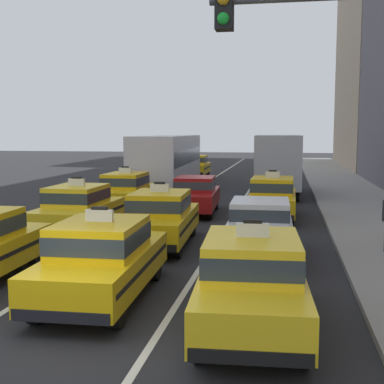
% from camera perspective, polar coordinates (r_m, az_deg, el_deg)
% --- Properties ---
extents(ground_plane, '(160.00, 160.00, 0.00)m').
position_cam_1_polar(ground_plane, '(8.94, -15.85, -16.43)').
color(ground_plane, '#232326').
extents(lane_stripe_left_center, '(0.14, 80.00, 0.01)m').
position_cam_1_polar(lane_stripe_left_center, '(28.09, -0.75, -0.46)').
color(lane_stripe_left_center, silver).
rests_on(lane_stripe_left_center, ground).
extents(lane_stripe_center_right, '(0.14, 80.00, 0.01)m').
position_cam_1_polar(lane_stripe_center_right, '(27.66, 5.78, -0.60)').
color(lane_stripe_center_right, silver).
rests_on(lane_stripe_center_right, ground).
extents(sidewalk_curb, '(4.00, 90.00, 0.15)m').
position_cam_1_polar(sidewalk_curb, '(22.89, 18.90, -2.26)').
color(sidewalk_curb, gray).
rests_on(sidewalk_curb, ground).
extents(taxi_left_second, '(1.88, 4.58, 1.96)m').
position_cam_1_polar(taxi_left_second, '(18.07, -12.29, -1.76)').
color(taxi_left_second, black).
rests_on(taxi_left_second, ground).
extents(taxi_left_third, '(1.84, 4.57, 1.96)m').
position_cam_1_polar(taxi_left_third, '(23.11, -7.20, 0.14)').
color(taxi_left_third, black).
rests_on(taxi_left_third, ground).
extents(bus_left_fourth, '(3.02, 11.31, 3.22)m').
position_cam_1_polar(bus_left_fourth, '(31.31, -2.60, 3.60)').
color(bus_left_fourth, black).
rests_on(bus_left_fourth, ground).
extents(taxi_left_fifth, '(1.95, 4.61, 1.96)m').
position_cam_1_polar(taxi_left_fifth, '(40.11, 0.42, 2.92)').
color(taxi_left_fifth, black).
rests_on(taxi_left_fifth, ground).
extents(taxi_center_nearest, '(1.94, 4.61, 1.96)m').
position_cam_1_polar(taxi_center_nearest, '(10.96, -9.79, -7.12)').
color(taxi_center_nearest, black).
rests_on(taxi_center_nearest, ground).
extents(taxi_center_second, '(2.01, 4.64, 1.96)m').
position_cam_1_polar(taxi_center_second, '(15.90, -3.46, -2.75)').
color(taxi_center_second, black).
rests_on(taxi_center_second, ground).
extents(sedan_center_third, '(1.98, 4.39, 1.58)m').
position_cam_1_polar(sedan_center_third, '(22.02, 0.37, -0.20)').
color(sedan_center_third, black).
rests_on(sedan_center_third, ground).
extents(taxi_right_nearest, '(2.06, 4.65, 1.96)m').
position_cam_1_polar(taxi_right_nearest, '(9.36, 6.56, -9.46)').
color(taxi_right_nearest, black).
rests_on(taxi_right_nearest, ground).
extents(sedan_right_second, '(1.87, 4.34, 1.58)m').
position_cam_1_polar(sedan_right_second, '(14.69, 7.43, -3.69)').
color(sedan_right_second, black).
rests_on(sedan_right_second, ground).
extents(taxi_right_third, '(1.87, 4.58, 1.96)m').
position_cam_1_polar(taxi_right_third, '(20.96, 8.76, -0.54)').
color(taxi_right_third, black).
rests_on(taxi_right_third, ground).
extents(box_truck_right_fourth, '(2.45, 7.02, 3.27)m').
position_cam_1_polar(box_truck_right_fourth, '(28.67, 9.27, 3.16)').
color(box_truck_right_fourth, black).
rests_on(box_truck_right_fourth, ground).
extents(traffic_light_pole, '(2.87, 0.33, 5.58)m').
position_cam_1_polar(traffic_light_pole, '(7.25, 16.59, 9.20)').
color(traffic_light_pole, '#47474C').
rests_on(traffic_light_pole, ground).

